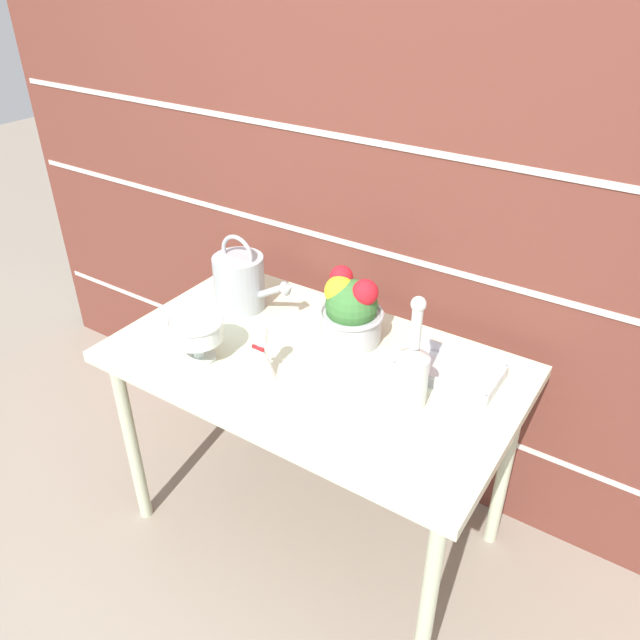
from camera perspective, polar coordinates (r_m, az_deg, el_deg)
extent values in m
plane|color=gray|center=(2.38, -0.50, -18.25)|extent=(12.00, 12.00, 0.00)
cube|color=brown|center=(2.06, 6.72, 11.03)|extent=(3.60, 0.08, 2.20)
cube|color=beige|center=(2.41, 5.12, -6.42)|extent=(3.53, 0.00, 0.02)
cube|color=beige|center=(2.10, 5.88, 6.10)|extent=(3.53, 0.00, 0.02)
cube|color=beige|center=(1.97, 6.47, 15.57)|extent=(3.53, 0.00, 0.02)
cube|color=beige|center=(1.88, -0.60, -4.04)|extent=(1.22, 0.71, 0.04)
cylinder|color=beige|center=(2.26, -16.85, -10.67)|extent=(0.04, 0.04, 0.70)
cylinder|color=beige|center=(1.79, 9.82, -24.33)|extent=(0.04, 0.04, 0.70)
cylinder|color=beige|center=(2.57, -7.12, -3.48)|extent=(0.04, 0.04, 0.70)
cylinder|color=beige|center=(2.17, 16.57, -12.67)|extent=(0.04, 0.04, 0.70)
cylinder|color=#9EA3A8|center=(2.11, -7.38, 3.44)|extent=(0.17, 0.17, 0.18)
cylinder|color=#9EA3A8|center=(2.03, -4.40, 2.67)|extent=(0.14, 0.02, 0.09)
cone|color=#9EA3A8|center=(1.97, -2.88, 2.99)|extent=(0.05, 0.05, 0.06)
torus|color=#9EA3A8|center=(2.06, -7.59, 6.05)|extent=(0.13, 0.01, 0.13)
cylinder|color=silver|center=(1.90, -10.96, -3.36)|extent=(0.10, 0.10, 0.01)
cylinder|color=silver|center=(1.88, -11.07, -2.43)|extent=(0.03, 0.03, 0.06)
sphere|color=silver|center=(1.88, -11.08, -2.35)|extent=(0.04, 0.04, 0.04)
cylinder|color=silver|center=(1.85, -11.27, -0.88)|extent=(0.16, 0.16, 0.06)
torus|color=silver|center=(1.84, -11.36, -0.12)|extent=(0.17, 0.17, 0.01)
cylinder|color=#ADADB2|center=(1.94, 2.84, -0.58)|extent=(0.19, 0.19, 0.10)
torus|color=#ADADB2|center=(1.91, 2.87, 0.62)|extent=(0.20, 0.20, 0.01)
sphere|color=#387033|center=(1.90, 2.90, 1.36)|extent=(0.16, 0.16, 0.16)
sphere|color=yellow|center=(1.88, 1.91, 2.64)|extent=(0.10, 0.10, 0.10)
sphere|color=red|center=(1.90, 1.97, 3.95)|extent=(0.07, 0.07, 0.07)
sphere|color=red|center=(1.84, 4.14, 2.53)|extent=(0.08, 0.08, 0.08)
cylinder|color=silver|center=(1.68, 8.34, -5.46)|extent=(0.09, 0.09, 0.15)
cone|color=silver|center=(1.63, 8.58, -2.93)|extent=(0.09, 0.09, 0.03)
cylinder|color=silver|center=(1.59, 8.79, -0.76)|extent=(0.03, 0.03, 0.12)
sphere|color=silver|center=(1.55, 9.00, 1.45)|extent=(0.04, 0.04, 0.04)
cone|color=white|center=(1.78, -5.24, -3.70)|extent=(0.07, 0.07, 0.11)
cylinder|color=white|center=(1.74, -5.36, -1.68)|extent=(0.03, 0.03, 0.04)
sphere|color=white|center=(1.72, -5.39, -1.14)|extent=(0.04, 0.04, 0.04)
cube|color=red|center=(1.74, -5.68, -2.56)|extent=(0.04, 0.01, 0.01)
cube|color=#B7B7BC|center=(1.85, 11.72, -4.83)|extent=(0.28, 0.17, 0.01)
cube|color=#B7B7BC|center=(1.77, 10.72, -5.77)|extent=(0.28, 0.01, 0.04)
cube|color=#B7B7BC|center=(1.90, 12.75, -3.18)|extent=(0.28, 0.01, 0.04)
cube|color=#B7B7BC|center=(1.88, 7.87, -3.09)|extent=(0.01, 0.17, 0.04)
cube|color=#B7B7BC|center=(1.80, 15.84, -5.80)|extent=(0.01, 0.17, 0.04)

